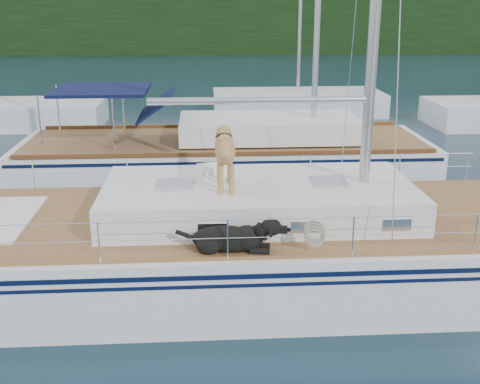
{
  "coord_description": "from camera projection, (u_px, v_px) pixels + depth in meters",
  "views": [
    {
      "loc": [
        -0.13,
        -9.62,
        4.79
      ],
      "look_at": [
        0.5,
        0.2,
        1.6
      ],
      "focal_mm": 45.0,
      "sensor_mm": 36.0,
      "label": 1
    }
  ],
  "objects": [
    {
      "name": "tree_line",
      "position": [
        202.0,
        19.0,
        52.41
      ],
      "size": [
        90.0,
        3.0,
        6.0
      ],
      "primitive_type": "cube",
      "color": "black",
      "rests_on": "ground"
    },
    {
      "name": "shore_bank",
      "position": [
        202.0,
        46.0,
        54.29
      ],
      "size": [
        92.0,
        1.0,
        1.2
      ],
      "primitive_type": "cube",
      "color": "#595147",
      "rests_on": "ground"
    },
    {
      "name": "main_sailboat",
      "position": [
        217.0,
        247.0,
        10.41
      ],
      "size": [
        12.0,
        3.8,
        14.01
      ],
      "color": "white",
      "rests_on": "ground"
    },
    {
      "name": "ground",
      "position": [
        213.0,
        282.0,
        10.62
      ],
      "size": [
        120.0,
        120.0,
        0.0
      ],
      "primitive_type": "plane",
      "color": "black",
      "rests_on": "ground"
    },
    {
      "name": "bg_boat_center",
      "position": [
        298.0,
        103.0,
        25.91
      ],
      "size": [
        7.2,
        3.0,
        11.65
      ],
      "color": "white",
      "rests_on": "ground"
    },
    {
      "name": "neighbor_sailboat",
      "position": [
        229.0,
        158.0,
        16.4
      ],
      "size": [
        11.0,
        3.5,
        13.3
      ],
      "color": "white",
      "rests_on": "ground"
    }
  ]
}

